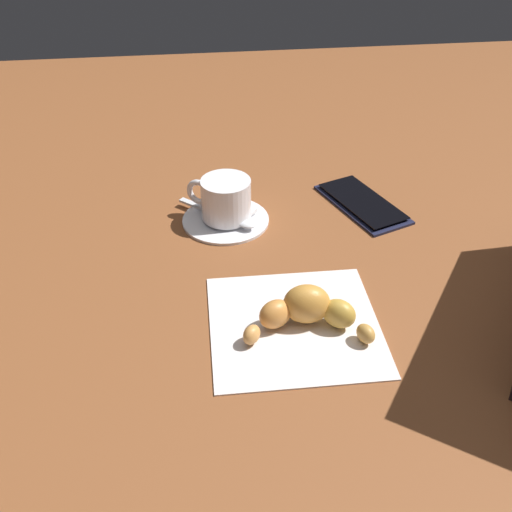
% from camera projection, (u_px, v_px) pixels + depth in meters
% --- Properties ---
extents(ground_plane, '(1.80, 1.80, 0.00)m').
position_uv_depth(ground_plane, '(244.00, 272.00, 0.74)').
color(ground_plane, brown).
extents(saucer, '(0.12, 0.12, 0.01)m').
position_uv_depth(saucer, '(226.00, 219.00, 0.83)').
color(saucer, white).
rests_on(saucer, ground).
extents(espresso_cup, '(0.07, 0.09, 0.06)m').
position_uv_depth(espresso_cup, '(225.00, 198.00, 0.81)').
color(espresso_cup, white).
rests_on(espresso_cup, saucer).
extents(teaspoon, '(0.10, 0.11, 0.01)m').
position_uv_depth(teaspoon, '(229.00, 217.00, 0.82)').
color(teaspoon, silver).
rests_on(teaspoon, saucer).
extents(sugar_packet, '(0.06, 0.07, 0.01)m').
position_uv_depth(sugar_packet, '(231.00, 207.00, 0.84)').
color(sugar_packet, white).
rests_on(sugar_packet, saucer).
extents(napkin, '(0.19, 0.19, 0.00)m').
position_uv_depth(napkin, '(294.00, 324.00, 0.66)').
color(napkin, silver).
rests_on(napkin, ground).
extents(croissant, '(0.08, 0.15, 0.05)m').
position_uv_depth(croissant, '(307.00, 311.00, 0.64)').
color(croissant, gold).
rests_on(croissant, napkin).
extents(cell_phone, '(0.17, 0.12, 0.01)m').
position_uv_depth(cell_phone, '(362.00, 203.00, 0.86)').
color(cell_phone, '#1C1E37').
rests_on(cell_phone, ground).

